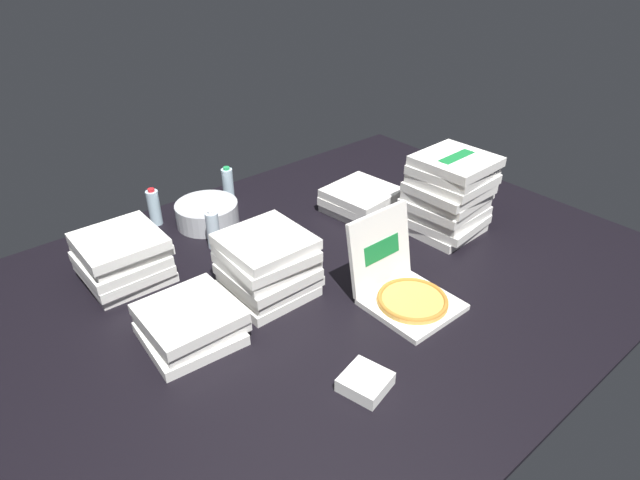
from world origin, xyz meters
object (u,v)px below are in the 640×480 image
water_bottle_1 (228,185)px  pizza_stack_right_mid (190,323)px  pizza_stack_right_far (123,258)px  pizza_stack_right_near (448,195)px  pizza_stack_left_mid (361,200)px  napkin_pile (365,382)px  pizza_stack_center_near (267,265)px  water_bottle_2 (213,230)px  open_pizza_box (403,287)px  ice_bucket (207,213)px  water_bottle_0 (154,207)px

water_bottle_1 → pizza_stack_right_mid: bearing=-129.2°
pizza_stack_right_far → pizza_stack_right_near: bearing=-24.3°
pizza_stack_left_mid → napkin_pile: bearing=-133.4°
pizza_stack_right_near → napkin_pile: size_ratio=2.69×
pizza_stack_right_far → pizza_stack_right_near: 1.70m
pizza_stack_right_far → pizza_stack_center_near: size_ratio=0.99×
pizza_stack_right_mid → water_bottle_2: size_ratio=1.82×
pizza_stack_center_near → napkin_pile: pizza_stack_center_near is taller
water_bottle_2 → open_pizza_box: bearing=-66.6°
pizza_stack_right_far → pizza_stack_center_near: (0.47, -0.53, 0.02)m
ice_bucket → water_bottle_2: size_ratio=1.60×
water_bottle_2 → napkin_pile: bearing=-93.9°
open_pizza_box → ice_bucket: bearing=104.5°
open_pizza_box → ice_bucket: size_ratio=1.26×
pizza_stack_center_near → napkin_pile: (-0.07, -0.72, -0.12)m
pizza_stack_right_mid → pizza_stack_right_near: bearing=-4.8°
water_bottle_1 → water_bottle_2: bearing=-130.2°
pizza_stack_right_far → pizza_stack_center_near: bearing=-48.4°
water_bottle_0 → pizza_stack_right_mid: bearing=-107.8°
pizza_stack_left_mid → pizza_stack_right_mid: size_ratio=1.04×
pizza_stack_right_far → napkin_pile: size_ratio=2.35×
open_pizza_box → water_bottle_1: bearing=92.6°
pizza_stack_center_near → pizza_stack_right_mid: pizza_stack_center_near is taller
pizza_stack_right_near → ice_bucket: (-0.96, 0.92, -0.16)m
pizza_stack_right_near → ice_bucket: size_ratio=1.27×
pizza_stack_center_near → pizza_stack_right_near: bearing=-9.1°
water_bottle_2 → ice_bucket: bearing=67.3°
pizza_stack_right_far → napkin_pile: (0.39, -1.25, -0.09)m
pizza_stack_right_near → water_bottle_0: bearing=137.0°
napkin_pile → ice_bucket: bearing=82.8°
pizza_stack_left_mid → water_bottle_0: bearing=146.9°
pizza_stack_right_mid → pizza_stack_right_far: bearing=93.8°
pizza_stack_left_mid → ice_bucket: pizza_stack_left_mid is taller
pizza_stack_right_near → water_bottle_1: bearing=123.2°
pizza_stack_right_near → water_bottle_2: 1.27m
open_pizza_box → water_bottle_0: bearing=111.2°
water_bottle_0 → pizza_stack_right_near: bearing=-43.0°
napkin_pile → pizza_stack_left_mid: bearing=46.6°
pizza_stack_center_near → pizza_stack_right_far: bearing=131.6°
pizza_stack_left_mid → ice_bucket: bearing=149.0°
open_pizza_box → pizza_stack_left_mid: (0.46, 0.74, -0.01)m
ice_bucket → napkin_pile: bearing=-97.2°
pizza_stack_left_mid → water_bottle_1: bearing=129.4°
pizza_stack_center_near → water_bottle_1: size_ratio=1.78×
pizza_stack_right_near → water_bottle_0: size_ratio=2.02×
open_pizza_box → water_bottle_0: open_pizza_box is taller
pizza_stack_right_mid → ice_bucket: bearing=55.8°
pizza_stack_left_mid → water_bottle_1: (-0.52, 0.63, 0.03)m
open_pizza_box → napkin_pile: bearing=-151.6°
pizza_stack_right_mid → water_bottle_2: water_bottle_2 is taller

